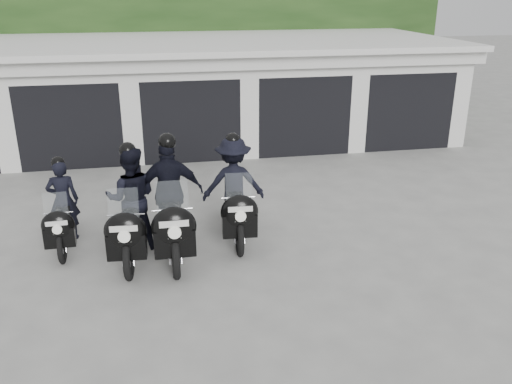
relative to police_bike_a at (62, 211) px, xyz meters
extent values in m
plane|color=#9C9C97|center=(2.73, -0.88, -0.66)|extent=(80.00, 80.00, 0.00)
cube|color=silver|center=(2.73, 7.62, 0.74)|extent=(16.00, 6.00, 2.80)
cube|color=silver|center=(2.73, 7.42, 2.22)|extent=(16.40, 6.80, 0.16)
cube|color=silver|center=(2.73, 4.37, 1.99)|extent=(16.40, 0.12, 0.40)
cube|color=black|center=(2.73, 4.60, -0.54)|extent=(16.00, 0.06, 0.24)
cube|color=silver|center=(-1.92, 4.77, 0.74)|extent=(0.50, 0.50, 2.80)
cube|color=black|center=(-0.37, 5.82, 0.44)|extent=(2.60, 2.60, 2.20)
cube|color=silver|center=(-0.37, 4.77, 1.84)|extent=(2.60, 0.50, 0.60)
cube|color=silver|center=(1.18, 4.77, 0.74)|extent=(0.50, 0.50, 2.80)
cube|color=black|center=(2.73, 5.82, 0.44)|extent=(2.60, 2.60, 2.20)
cube|color=silver|center=(2.73, 4.77, 1.84)|extent=(2.60, 0.50, 0.60)
cube|color=silver|center=(4.28, 4.77, 0.74)|extent=(0.50, 0.50, 2.80)
cube|color=black|center=(5.83, 5.82, 0.44)|extent=(2.60, 2.60, 2.20)
cube|color=silver|center=(5.83, 4.77, 1.84)|extent=(2.60, 0.50, 0.60)
cube|color=silver|center=(7.38, 4.77, 0.74)|extent=(0.50, 0.50, 2.80)
cube|color=black|center=(8.93, 5.82, 0.44)|extent=(2.60, 2.60, 2.20)
cube|color=silver|center=(8.93, 4.77, 1.84)|extent=(2.60, 0.50, 0.60)
cube|color=silver|center=(10.48, 4.77, 0.74)|extent=(0.50, 0.50, 2.80)
cube|color=#1A3413|center=(2.73, 11.62, 1.49)|extent=(20.00, 2.00, 4.30)
cylinder|color=black|center=(-3.77, 13.12, 0.99)|extent=(0.24, 0.24, 3.30)
cylinder|color=black|center=(5.73, 13.12, 0.99)|extent=(0.24, 0.24, 3.30)
cylinder|color=black|center=(10.23, 13.12, 0.99)|extent=(0.24, 0.24, 3.30)
torus|color=black|center=(0.02, -0.64, -0.39)|extent=(0.12, 0.65, 0.65)
torus|color=black|center=(-0.02, 0.63, -0.39)|extent=(0.12, 0.65, 0.65)
cube|color=#97989C|center=(0.00, 0.02, -0.33)|extent=(0.25, 0.49, 0.28)
cube|color=black|center=(0.00, 0.00, -0.47)|extent=(0.11, 1.15, 0.05)
ellipsoid|color=black|center=(0.01, -0.13, -0.03)|extent=(0.31, 0.52, 0.25)
cube|color=black|center=(-0.01, 0.25, -0.01)|extent=(0.25, 0.49, 0.09)
ellipsoid|color=black|center=(0.03, -0.71, 0.03)|extent=(0.57, 0.31, 0.53)
cube|color=black|center=(0.03, -0.71, -0.18)|extent=(0.52, 0.21, 0.35)
cube|color=#B2BFC6|center=(0.03, -0.68, 0.38)|extent=(0.39, 0.12, 0.45)
cylinder|color=silver|center=(0.02, -0.53, 0.19)|extent=(0.50, 0.04, 0.02)
cube|color=silver|center=(0.03, -0.86, 0.13)|extent=(0.35, 0.03, 0.08)
cube|color=silver|center=(0.03, -0.83, -0.03)|extent=(0.16, 0.02, 0.09)
imported|color=black|center=(-0.01, 0.26, 0.11)|extent=(0.58, 0.39, 1.55)
sphere|color=black|center=(-0.01, 0.26, 0.84)|extent=(0.24, 0.24, 0.24)
torus|color=black|center=(1.18, -1.40, -0.33)|extent=(0.17, 0.79, 0.79)
torus|color=black|center=(1.29, 0.14, -0.33)|extent=(0.17, 0.79, 0.79)
cube|color=#97989C|center=(1.23, -0.61, -0.25)|extent=(0.32, 0.61, 0.34)
cube|color=black|center=(1.23, -0.63, -0.43)|extent=(0.18, 1.40, 0.06)
ellipsoid|color=black|center=(1.22, -0.79, 0.11)|extent=(0.39, 0.64, 0.31)
cube|color=black|center=(1.25, -0.33, 0.13)|extent=(0.32, 0.61, 0.11)
ellipsoid|color=black|center=(1.17, -1.49, 0.18)|extent=(0.70, 0.40, 0.65)
cube|color=black|center=(1.17, -1.49, -0.07)|extent=(0.64, 0.28, 0.43)
cube|color=#B2BFC6|center=(1.17, -1.46, 0.61)|extent=(0.48, 0.16, 0.55)
cylinder|color=silver|center=(1.19, -1.28, 0.37)|extent=(0.60, 0.07, 0.03)
cube|color=silver|center=(1.16, -1.67, 0.31)|extent=(0.43, 0.05, 0.10)
cube|color=silver|center=(1.16, -1.64, 0.11)|extent=(0.19, 0.03, 0.11)
imported|color=black|center=(1.26, -0.31, 0.28)|extent=(0.97, 0.78, 1.89)
sphere|color=black|center=(1.26, -0.31, 1.17)|extent=(0.29, 0.29, 0.29)
torus|color=black|center=(1.93, -1.50, -0.31)|extent=(0.13, 0.84, 0.84)
torus|color=black|center=(1.94, 0.15, -0.31)|extent=(0.13, 0.84, 0.84)
cube|color=#97989C|center=(1.94, -0.65, -0.23)|extent=(0.30, 0.63, 0.37)
cube|color=black|center=(1.94, -0.67, -0.41)|extent=(0.10, 1.49, 0.07)
ellipsoid|color=black|center=(1.94, -0.84, 0.16)|extent=(0.37, 0.66, 0.33)
cube|color=black|center=(1.94, -0.35, 0.19)|extent=(0.30, 0.63, 0.11)
ellipsoid|color=black|center=(1.93, -1.59, 0.23)|extent=(0.73, 0.38, 0.69)
cube|color=black|center=(1.93, -1.59, -0.03)|extent=(0.67, 0.26, 0.46)
cube|color=#B2BFC6|center=(1.93, -1.56, 0.69)|extent=(0.51, 0.14, 0.59)
cylinder|color=silver|center=(1.93, -1.36, 0.44)|extent=(0.64, 0.03, 0.03)
cube|color=silver|center=(1.93, -1.79, 0.37)|extent=(0.46, 0.02, 0.10)
cube|color=silver|center=(1.93, -1.75, 0.16)|extent=(0.21, 0.02, 0.11)
imported|color=black|center=(1.94, -0.33, 0.34)|extent=(1.18, 0.68, 2.02)
sphere|color=black|center=(1.94, -0.33, 1.29)|extent=(0.31, 0.31, 0.31)
torus|color=black|center=(3.09, -0.93, -0.34)|extent=(0.16, 0.77, 0.77)
torus|color=black|center=(3.19, 0.58, -0.34)|extent=(0.16, 0.77, 0.77)
cube|color=#97989C|center=(3.14, -0.15, -0.26)|extent=(0.31, 0.59, 0.34)
cube|color=black|center=(3.14, -0.17, -0.43)|extent=(0.17, 1.37, 0.06)
ellipsoid|color=black|center=(3.13, -0.33, 0.09)|extent=(0.38, 0.63, 0.30)
cube|color=black|center=(3.16, 0.12, 0.12)|extent=(0.31, 0.59, 0.11)
ellipsoid|color=black|center=(3.09, -1.01, 0.16)|extent=(0.68, 0.39, 0.63)
cube|color=black|center=(3.09, -1.01, -0.08)|extent=(0.62, 0.27, 0.42)
cube|color=#B2BFC6|center=(3.09, -0.98, 0.58)|extent=(0.47, 0.15, 0.54)
cylinder|color=silver|center=(3.10, -0.80, 0.35)|extent=(0.59, 0.07, 0.03)
cube|color=silver|center=(3.07, -1.19, 0.28)|extent=(0.42, 0.04, 0.09)
cube|color=silver|center=(3.08, -1.16, 0.09)|extent=(0.19, 0.03, 0.11)
imported|color=black|center=(3.16, 0.14, 0.26)|extent=(1.23, 0.69, 1.85)
sphere|color=black|center=(3.16, 0.14, 1.12)|extent=(0.28, 0.28, 0.28)
camera|label=1|loc=(1.72, -9.53, 3.82)|focal=38.00mm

